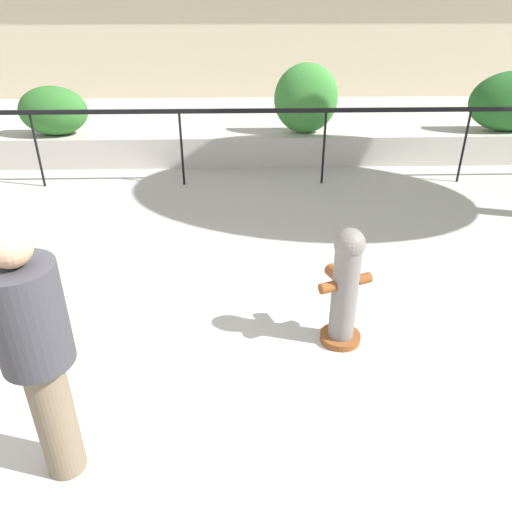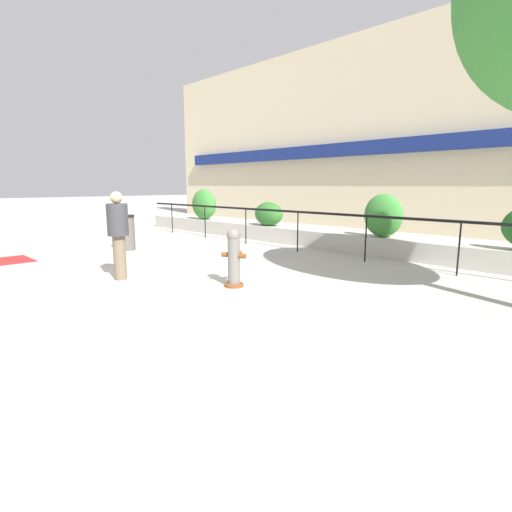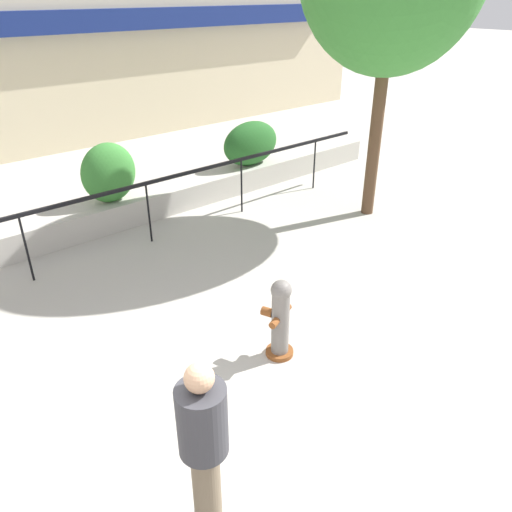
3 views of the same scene
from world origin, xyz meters
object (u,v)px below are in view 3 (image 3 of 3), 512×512
at_px(hedge_bush_2, 109,173).
at_px(pedestrian, 203,439).
at_px(fire_hydrant, 280,318).
at_px(hedge_bush_3, 251,143).

height_order(hedge_bush_2, pedestrian, pedestrian).
bearing_deg(fire_hydrant, hedge_bush_3, 53.23).
height_order(hedge_bush_2, hedge_bush_3, hedge_bush_2).
xyz_separation_m(hedge_bush_2, fire_hydrant, (-0.25, -4.99, -0.51)).
xyz_separation_m(hedge_bush_2, pedestrian, (-2.25, -6.23, -0.08)).
bearing_deg(hedge_bush_2, hedge_bush_3, 0.00).
height_order(fire_hydrant, pedestrian, pedestrian).
distance_m(hedge_bush_2, hedge_bush_3, 3.48).
distance_m(hedge_bush_2, pedestrian, 6.62).
relative_size(hedge_bush_2, pedestrian, 0.66).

